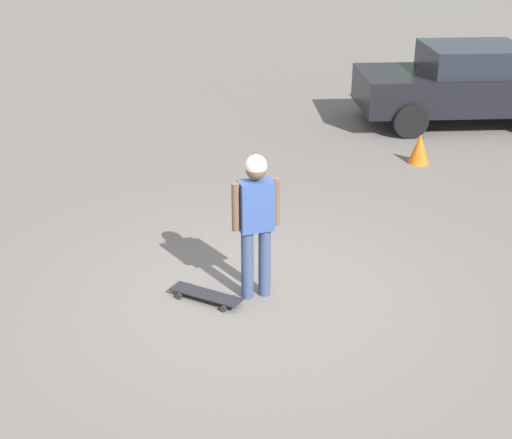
# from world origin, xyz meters

# --- Properties ---
(ground_plane) EXTENTS (220.00, 220.00, 0.00)m
(ground_plane) POSITION_xyz_m (0.00, 0.00, 0.00)
(ground_plane) COLOR slate
(person) EXTENTS (0.33, 0.49, 1.67)m
(person) POSITION_xyz_m (0.00, 0.00, 0.99)
(person) COLOR #38476B
(person) RESTS_ON ground_plane
(skateboard) EXTENTS (0.50, 0.86, 0.08)m
(skateboard) POSITION_xyz_m (0.17, -0.54, 0.07)
(skateboard) COLOR #232328
(skateboard) RESTS_ON ground_plane
(car_parked_near) EXTENTS (2.46, 4.30, 1.50)m
(car_parked_near) POSITION_xyz_m (-7.00, 3.30, 0.77)
(car_parked_near) COLOR black
(car_parked_near) RESTS_ON ground_plane
(traffic_cone) EXTENTS (0.35, 0.35, 0.50)m
(traffic_cone) POSITION_xyz_m (-4.57, 2.23, 0.25)
(traffic_cone) COLOR orange
(traffic_cone) RESTS_ON ground_plane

